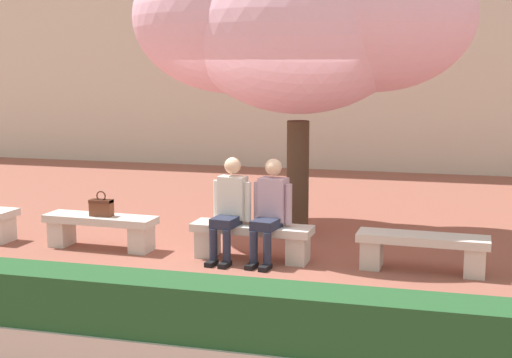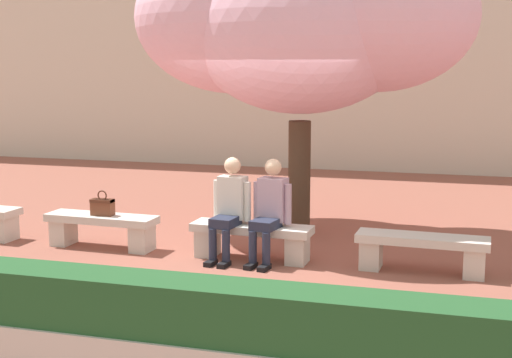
% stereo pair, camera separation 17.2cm
% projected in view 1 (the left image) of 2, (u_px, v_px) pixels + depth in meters
% --- Properties ---
extents(ground_plane, '(100.00, 100.00, 0.00)m').
position_uv_depth(ground_plane, '(252.00, 259.00, 9.02)').
color(ground_plane, '#8E5142').
extents(stone_bench_near_west, '(1.55, 0.48, 0.45)m').
position_uv_depth(stone_bench_near_west, '(101.00, 227.00, 9.51)').
color(stone_bench_near_west, beige).
rests_on(stone_bench_near_west, ground).
extents(stone_bench_center, '(1.55, 0.48, 0.45)m').
position_uv_depth(stone_bench_center, '(252.00, 237.00, 8.98)').
color(stone_bench_center, beige).
rests_on(stone_bench_center, ground).
extents(stone_bench_near_east, '(1.55, 0.48, 0.45)m').
position_uv_depth(stone_bench_near_east, '(422.00, 248.00, 8.44)').
color(stone_bench_near_east, beige).
rests_on(stone_bench_near_east, ground).
extents(person_seated_left, '(0.51, 0.71, 1.29)m').
position_uv_depth(person_seated_left, '(230.00, 205.00, 8.93)').
color(person_seated_left, black).
rests_on(person_seated_left, ground).
extents(person_seated_right, '(0.50, 0.72, 1.29)m').
position_uv_depth(person_seated_right, '(270.00, 207.00, 8.80)').
color(person_seated_right, black).
rests_on(person_seated_right, ground).
extents(handbag, '(0.30, 0.15, 0.34)m').
position_uv_depth(handbag, '(101.00, 206.00, 9.44)').
color(handbag, brown).
rests_on(handbag, stone_bench_near_west).
extents(cherry_tree_main, '(4.86, 3.20, 4.19)m').
position_uv_depth(cherry_tree_main, '(298.00, 22.00, 9.95)').
color(cherry_tree_main, '#473323').
rests_on(cherry_tree_main, ground).
extents(planter_hedge_foreground, '(14.01, 0.50, 0.80)m').
position_uv_depth(planter_hedge_foreground, '(136.00, 327.00, 5.64)').
color(planter_hedge_foreground, beige).
rests_on(planter_hedge_foreground, ground).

